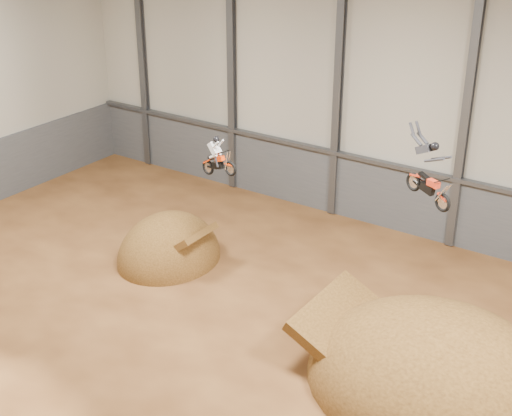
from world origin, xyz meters
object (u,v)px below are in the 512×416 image
at_px(fmx_rider_a, 220,155).
at_px(fmx_rider_b, 429,168).
at_px(takeoff_ramp, 170,259).
at_px(landing_ramp, 435,386).

height_order(fmx_rider_a, fmx_rider_b, fmx_rider_b).
relative_size(takeoff_ramp, fmx_rider_b, 1.91).
xyz_separation_m(takeoff_ramp, fmx_rider_a, (4.00, -1.06, 6.53)).
bearing_deg(fmx_rider_b, takeoff_ramp, -159.43).
bearing_deg(fmx_rider_a, takeoff_ramp, 174.34).
xyz_separation_m(landing_ramp, fmx_rider_a, (-10.10, 0.77, 6.53)).
height_order(takeoff_ramp, fmx_rider_a, fmx_rider_a).
relative_size(takeoff_ramp, fmx_rider_a, 2.72).
relative_size(fmx_rider_a, fmx_rider_b, 0.70).
distance_m(takeoff_ramp, landing_ramp, 14.22).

